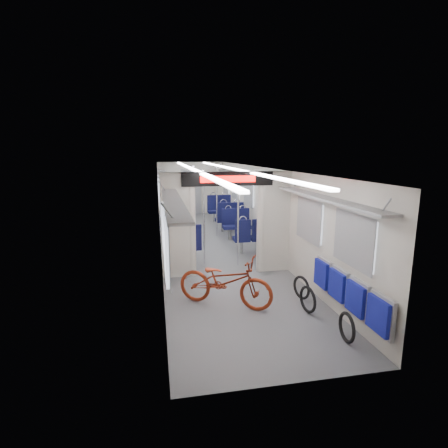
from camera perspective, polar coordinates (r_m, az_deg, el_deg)
name	(u,v)px	position (r m, az deg, el deg)	size (l,w,h in m)	color
carriage	(214,198)	(9.41, -1.63, 4.23)	(12.00, 12.02, 2.31)	#515456
bicycle	(225,281)	(6.29, 0.15, -9.30)	(0.61, 1.76, 0.92)	maroon
flip_bench	(347,291)	(5.87, 19.51, -10.35)	(0.12, 2.14, 0.55)	gray
bike_hoop_a	(347,329)	(5.57, 19.39, -15.86)	(0.46, 0.46, 0.05)	black
bike_hoop_b	(308,301)	(6.30, 13.50, -12.10)	(0.47, 0.47, 0.05)	black
bike_hoop_c	(301,289)	(6.81, 12.51, -10.28)	(0.45, 0.45, 0.05)	black
seat_bay_near_left	(180,234)	(9.52, -7.20, -1.62)	(0.91, 2.09, 1.11)	#0C0E35
seat_bay_near_right	(243,228)	(10.27, 3.08, -0.66)	(0.89, 1.97, 1.07)	#0C0E35
seat_bay_far_left	(173,212)	(13.07, -8.29, 1.97)	(0.92, 2.10, 1.11)	#0C0E35
seat_bay_far_right	(224,211)	(13.01, 0.03, 2.14)	(0.95, 2.26, 1.16)	#0C0E35
stanchion_near_left	(204,218)	(8.44, -3.29, 0.95)	(0.04, 0.04, 2.30)	silver
stanchion_near_right	(238,219)	(8.33, 2.31, 0.82)	(0.04, 0.04, 2.30)	silver
stanchion_far_left	(194,202)	(11.15, -4.91, 3.54)	(0.04, 0.04, 2.30)	silver
stanchion_far_right	(217,202)	(11.30, -1.19, 3.68)	(0.04, 0.04, 2.30)	silver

